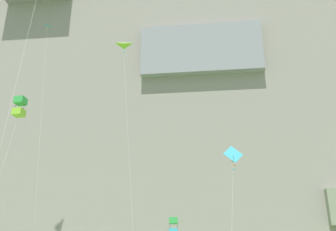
% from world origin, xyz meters
% --- Properties ---
extents(cliff_face, '(180.00, 24.84, 72.06)m').
position_xyz_m(cliff_face, '(-0.03, 59.80, 36.03)').
color(cliff_face, gray).
rests_on(cliff_face, ground).
extents(kite_diamond_high_right, '(2.48, 6.01, 16.64)m').
position_xyz_m(kite_diamond_high_right, '(3.11, 37.70, 15.23)').
color(kite_diamond_high_right, '#38B2D1').
rests_on(kite_diamond_high_right, ground).
extents(kite_box_upper_right, '(1.07, 5.22, 20.06)m').
position_xyz_m(kite_box_upper_right, '(-17.66, 30.88, 19.06)').
color(kite_box_upper_right, green).
rests_on(kite_box_upper_right, ground).
extents(kite_delta_mid_left, '(3.37, 3.00, 24.95)m').
position_xyz_m(kite_delta_mid_left, '(-7.47, 31.25, 23.76)').
color(kite_delta_mid_left, '#8CCC33').
rests_on(kite_delta_mid_left, ground).
extents(kite_delta_low_left, '(3.43, 2.29, 33.40)m').
position_xyz_m(kite_delta_low_left, '(-19.02, 37.63, 29.84)').
color(kite_delta_low_left, teal).
rests_on(kite_delta_low_left, ground).
extents(kite_box_upper_mid, '(2.27, 4.75, 9.05)m').
position_xyz_m(kite_box_upper_mid, '(-3.13, 36.94, 8.21)').
color(kite_box_upper_mid, green).
rests_on(kite_box_upper_mid, ground).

